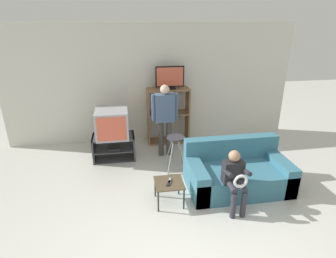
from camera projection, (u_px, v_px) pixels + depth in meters
The scene contains 12 objects.
wall_back at pixel (152, 84), 6.23m from camera, with size 6.40×0.06×2.60m.
tv_stand at pixel (114, 147), 5.67m from camera, with size 0.83×0.49×0.49m.
television_main at pixel (112, 123), 5.48m from camera, with size 0.62×0.68×0.55m.
media_shelf at pixel (168, 115), 6.29m from camera, with size 0.92×0.39×1.25m.
television_flat at pixel (170, 78), 5.97m from camera, with size 0.62×0.20×0.48m.
folding_stool at pixel (176, 143), 5.15m from camera, with size 0.38×0.40×0.66m.
snack_table at pixel (169, 185), 4.26m from camera, with size 0.43×0.43×0.36m.
remote_control_black at pixel (169, 183), 4.20m from camera, with size 0.04×0.14×0.02m, color #232328.
remote_control_white at pixel (170, 181), 4.27m from camera, with size 0.04×0.14×0.02m, color gray.
couch at pixel (236, 173), 4.71m from camera, with size 1.65×0.94×0.78m.
person_standing_adult at pixel (165, 114), 5.56m from camera, with size 0.53×0.20×1.49m.
person_seated_child at pixel (235, 177), 4.07m from camera, with size 0.33×0.43×0.92m.
Camera 1 is at (-0.64, -2.34, 2.71)m, focal length 30.00 mm.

